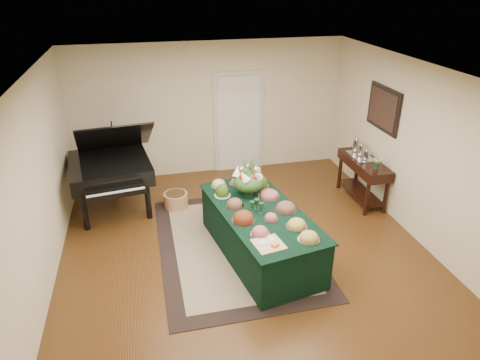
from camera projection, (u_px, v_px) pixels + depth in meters
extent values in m
plane|color=#311B0B|center=(244.00, 249.00, 6.63)|extent=(6.00, 6.00, 0.00)
cube|color=black|center=(235.00, 244.00, 6.73)|extent=(2.33, 3.27, 0.01)
cube|color=#B9AA8B|center=(235.00, 244.00, 6.73)|extent=(1.87, 2.80, 0.01)
cube|color=beige|center=(239.00, 122.00, 8.90)|extent=(1.05, 0.04, 2.10)
cube|color=silver|center=(239.00, 125.00, 8.90)|extent=(0.90, 0.06, 2.00)
cube|color=black|center=(260.00, 233.00, 6.35)|extent=(1.42, 2.41, 0.74)
cube|color=black|center=(260.00, 211.00, 6.19)|extent=(1.48, 2.48, 0.02)
cylinder|color=#B8C2B8|center=(222.00, 195.00, 6.60)|extent=(0.26, 0.26, 0.01)
ellipsoid|color=#3A6018|center=(222.00, 191.00, 6.56)|extent=(0.21, 0.21, 0.13)
cylinder|color=#BABBC4|center=(260.00, 186.00, 6.89)|extent=(0.30, 0.30, 0.01)
ellipsoid|color=#3A6018|center=(260.00, 182.00, 6.86)|extent=(0.24, 0.24, 0.12)
cylinder|color=#BABBC4|center=(237.00, 184.00, 6.95)|extent=(0.27, 0.27, 0.01)
ellipsoid|color=#B75B65|center=(237.00, 182.00, 6.93)|extent=(0.22, 0.22, 0.07)
cylinder|color=#BABBC4|center=(235.00, 206.00, 6.29)|extent=(0.28, 0.28, 0.01)
ellipsoid|color=brown|center=(235.00, 203.00, 6.27)|extent=(0.23, 0.23, 0.09)
cylinder|color=#BABBC4|center=(309.00, 240.00, 5.51)|extent=(0.29, 0.29, 0.01)
ellipsoid|color=gold|center=(309.00, 236.00, 5.49)|extent=(0.24, 0.24, 0.08)
cylinder|color=#BABBC4|center=(297.00, 226.00, 5.79)|extent=(0.30, 0.30, 0.01)
ellipsoid|color=gold|center=(297.00, 223.00, 5.77)|extent=(0.24, 0.24, 0.08)
cylinder|color=#BABBC4|center=(243.00, 220.00, 5.93)|extent=(0.34, 0.34, 0.01)
ellipsoid|color=maroon|center=(243.00, 217.00, 5.91)|extent=(0.28, 0.28, 0.10)
cylinder|color=#BABBC4|center=(219.00, 186.00, 6.87)|extent=(0.27, 0.27, 0.01)
ellipsoid|color=#DACB88|center=(219.00, 184.00, 6.85)|extent=(0.22, 0.22, 0.09)
cylinder|color=#BABBC4|center=(260.00, 235.00, 5.62)|extent=(0.27, 0.27, 0.01)
ellipsoid|color=#B75B65|center=(260.00, 231.00, 5.59)|extent=(0.22, 0.22, 0.08)
cylinder|color=#BABBC4|center=(271.00, 219.00, 5.96)|extent=(0.21, 0.21, 0.01)
ellipsoid|color=#B75B65|center=(271.00, 217.00, 5.94)|extent=(0.17, 0.17, 0.07)
cylinder|color=#BABBC4|center=(269.00, 196.00, 6.56)|extent=(0.35, 0.35, 0.01)
ellipsoid|color=#B75B65|center=(269.00, 194.00, 6.54)|extent=(0.29, 0.29, 0.08)
cylinder|color=#BABBC4|center=(286.00, 210.00, 6.20)|extent=(0.33, 0.33, 0.01)
ellipsoid|color=brown|center=(286.00, 207.00, 6.18)|extent=(0.27, 0.27, 0.09)
cylinder|color=#BABBC4|center=(252.00, 178.00, 7.15)|extent=(0.25, 0.25, 0.01)
ellipsoid|color=brown|center=(252.00, 175.00, 7.12)|extent=(0.21, 0.21, 0.09)
cube|color=tan|center=(269.00, 244.00, 5.41)|extent=(0.42, 0.42, 0.02)
ellipsoid|color=#F4EECE|center=(263.00, 241.00, 5.40)|extent=(0.14, 0.14, 0.08)
ellipsoid|color=#F4EECE|center=(272.00, 238.00, 5.47)|extent=(0.12, 0.12, 0.07)
cube|color=orange|center=(275.00, 244.00, 5.34)|extent=(0.11, 0.11, 0.05)
cylinder|color=#16371F|center=(248.00, 189.00, 6.59)|extent=(0.19, 0.19, 0.19)
ellipsoid|color=#2F5622|center=(248.00, 181.00, 6.53)|extent=(0.47, 0.47, 0.31)
cylinder|color=black|center=(85.00, 212.00, 7.00)|extent=(0.10, 0.10, 0.66)
cylinder|color=black|center=(148.00, 201.00, 7.33)|extent=(0.10, 0.10, 0.66)
cylinder|color=black|center=(110.00, 178.00, 8.15)|extent=(0.10, 0.10, 0.66)
cube|color=black|center=(110.00, 168.00, 7.43)|extent=(1.50, 1.58, 0.28)
cube|color=black|center=(116.00, 192.00, 6.80)|extent=(0.96, 0.34, 0.10)
cube|color=black|center=(114.00, 137.00, 7.39)|extent=(1.39, 1.19, 0.73)
cylinder|color=#A56E42|center=(176.00, 200.00, 7.76)|extent=(0.44, 0.44, 0.27)
cylinder|color=black|center=(367.00, 199.00, 7.42)|extent=(0.07, 0.07, 0.63)
cylinder|color=black|center=(385.00, 197.00, 7.49)|extent=(0.07, 0.07, 0.63)
cylinder|color=black|center=(340.00, 173.00, 8.37)|extent=(0.07, 0.07, 0.63)
cylinder|color=black|center=(357.00, 171.00, 8.44)|extent=(0.07, 0.07, 0.63)
cube|color=black|center=(364.00, 164.00, 7.75)|extent=(0.45, 1.28, 0.18)
cube|color=black|center=(360.00, 192.00, 8.00)|extent=(0.38, 1.13, 0.03)
cube|color=#BABBC4|center=(361.00, 156.00, 7.85)|extent=(0.34, 0.58, 0.02)
cylinder|color=#16371F|center=(377.00, 166.00, 7.33)|extent=(0.07, 0.07, 0.11)
ellipsoid|color=pink|center=(378.00, 161.00, 7.29)|extent=(0.16, 0.16, 0.11)
cube|color=black|center=(384.00, 109.00, 7.34)|extent=(0.04, 0.95, 0.75)
cube|color=#4B1419|center=(382.00, 109.00, 7.34)|extent=(0.01, 0.82, 0.62)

